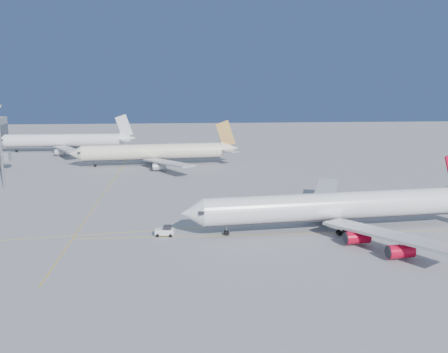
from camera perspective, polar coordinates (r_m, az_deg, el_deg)
ground at (r=129.51m, az=2.06°, el=-4.73°), size 500.00×500.00×0.00m
taxiway_lines at (r=134.88m, az=-4.47°, el=-4.08°), size 118.86×140.00×0.02m
airliner_virgin at (r=121.97m, az=12.85°, el=-3.36°), size 74.63×66.65×18.41m
airliner_etihad at (r=204.04m, az=-7.75°, el=2.81°), size 68.30×62.80×17.82m
airliner_third at (r=248.65m, az=-17.57°, el=3.95°), size 65.65×60.76×17.67m
pushback_tug at (r=116.05m, az=-6.74°, el=-6.21°), size 4.45×2.96×2.40m
light_mast at (r=172.60m, az=-24.22°, el=3.82°), size 2.35×2.35×27.14m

